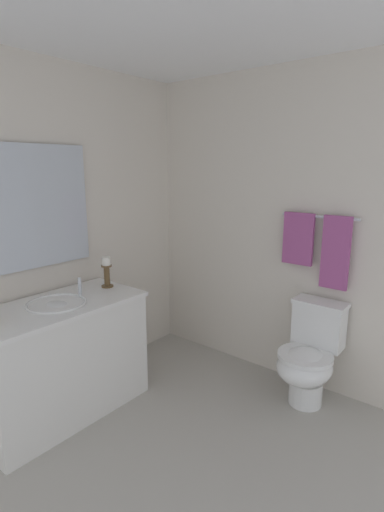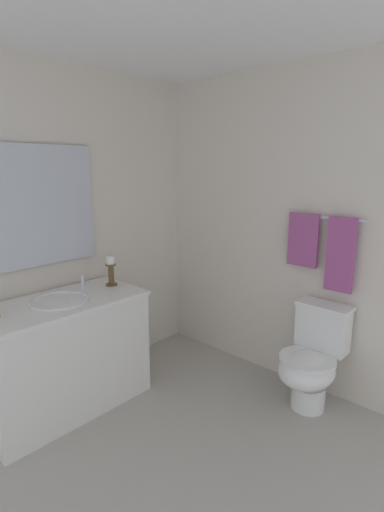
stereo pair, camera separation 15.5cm
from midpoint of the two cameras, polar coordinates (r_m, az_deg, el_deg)
name	(u,v)px [view 1 (the left image)]	position (r m, az deg, el deg)	size (l,w,h in m)	color
floor	(179,481)	(2.53, -3.95, -30.02)	(2.75, 2.87, 0.02)	#B2ADA3
wall_back	(300,231)	(3.09, 14.20, 3.51)	(2.75, 0.04, 2.45)	silver
wall_left	(31,237)	(3.01, -23.87, 2.55)	(0.04, 2.87, 2.45)	silver
vanity_cabinet	(61,359)	(2.97, -20.10, -13.96)	(0.58, 1.16, 0.81)	white
sink_basin	(57,309)	(2.83, -20.66, -7.32)	(0.40, 0.40, 0.24)	white
mirror	(26,208)	(2.93, -24.52, 6.43)	(0.02, 0.96, 0.86)	silver
candle_holder_tall	(107,272)	(3.05, -13.82, -2.24)	(0.09, 0.09, 0.23)	brown
toilet	(309,357)	(3.01, 15.29, -14.06)	(0.39, 0.54, 0.75)	white
towel_bar	(319,217)	(2.95, 16.74, 5.53)	(0.02, 0.02, 0.57)	silver
towel_near_vanity	(298,239)	(3.02, 13.88, 2.46)	(0.23, 0.03, 0.39)	#A54C8C
towel_center	(336,253)	(2.93, 18.87, 0.44)	(0.20, 0.03, 0.53)	#A54C8C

